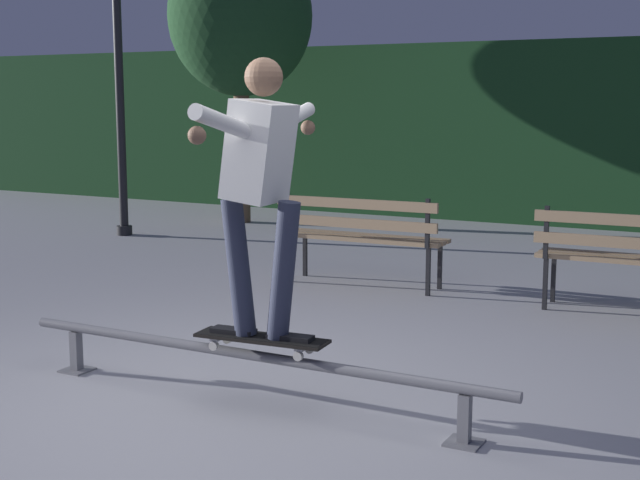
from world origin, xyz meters
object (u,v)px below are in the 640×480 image
(lamp_post_left, at_px, (118,40))
(tree_far_left, at_px, (240,17))
(skateboard, at_px, (262,339))
(skateboarder, at_px, (260,174))
(park_bench_left_center, at_px, (637,251))
(park_bench_leftmost, at_px, (360,230))
(grind_rail, at_px, (247,361))

(lamp_post_left, bearing_deg, tree_far_left, 68.37)
(skateboard, relative_size, skateboarder, 0.51)
(skateboarder, bearing_deg, tree_far_left, 123.79)
(park_bench_left_center, distance_m, tree_far_left, 7.10)
(park_bench_leftmost, relative_size, lamp_post_left, 0.41)
(skateboard, xyz_separation_m, tree_far_left, (-4.33, 6.47, 2.48))
(park_bench_leftmost, xyz_separation_m, park_bench_left_center, (2.46, 0.00, 0.00))
(tree_far_left, relative_size, lamp_post_left, 1.02)
(skateboarder, height_order, park_bench_leftmost, skateboarder)
(grind_rail, xyz_separation_m, tree_far_left, (-4.23, 6.47, 2.62))
(skateboarder, height_order, park_bench_left_center, skateboarder)
(skateboarder, bearing_deg, skateboard, -174.95)
(park_bench_leftmost, xyz_separation_m, tree_far_left, (-3.41, 3.24, 2.34))
(skateboarder, distance_m, tree_far_left, 7.93)
(skateboard, xyz_separation_m, lamp_post_left, (-5.02, 4.71, 2.09))
(grind_rail, relative_size, lamp_post_left, 0.82)
(grind_rail, distance_m, skateboard, 0.17)
(grind_rail, xyz_separation_m, lamp_post_left, (-4.92, 4.71, 2.23))
(park_bench_leftmost, distance_m, tree_far_left, 5.25)
(skateboard, distance_m, tree_far_left, 8.17)
(park_bench_leftmost, height_order, lamp_post_left, lamp_post_left)
(grind_rail, relative_size, park_bench_left_center, 1.98)
(skateboarder, relative_size, lamp_post_left, 0.40)
(grind_rail, height_order, skateboarder, skateboarder)
(grind_rail, relative_size, park_bench_leftmost, 1.98)
(grind_rail, distance_m, park_bench_leftmost, 3.34)
(park_bench_left_center, bearing_deg, park_bench_leftmost, 180.00)
(skateboarder, height_order, tree_far_left, tree_far_left)
(lamp_post_left, bearing_deg, skateboard, -43.20)
(grind_rail, height_order, skateboard, skateboard)
(park_bench_left_center, height_order, lamp_post_left, lamp_post_left)
(skateboard, relative_size, park_bench_left_center, 0.49)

